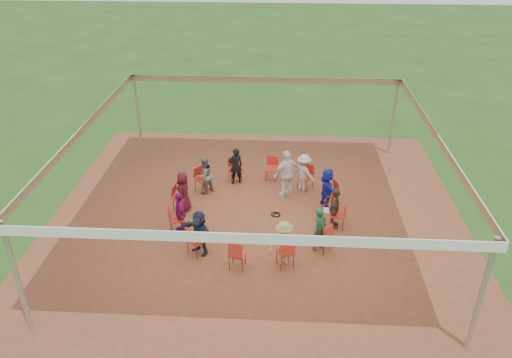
# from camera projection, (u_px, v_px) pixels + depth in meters

# --- Properties ---
(ground) EXTENTS (80.00, 80.00, 0.00)m
(ground) POSITION_uv_depth(u_px,v_px,m) (257.00, 218.00, 15.81)
(ground) COLOR #214916
(ground) RESTS_ON ground
(dirt_patch) EXTENTS (13.00, 13.00, 0.00)m
(dirt_patch) POSITION_uv_depth(u_px,v_px,m) (257.00, 218.00, 15.80)
(dirt_patch) COLOR brown
(dirt_patch) RESTS_ON ground
(tent) EXTENTS (10.33, 10.33, 3.00)m
(tent) POSITION_uv_depth(u_px,v_px,m) (257.00, 150.00, 14.66)
(tent) COLOR #B2B2B7
(tent) RESTS_ON ground
(chair_0) EXTENTS (0.50, 0.48, 0.90)m
(chair_0) POSITION_uv_depth(u_px,v_px,m) (338.00, 215.00, 15.12)
(chair_0) COLOR #B52A1C
(chair_0) RESTS_ON ground
(chair_1) EXTENTS (0.56, 0.55, 0.90)m
(chair_1) POSITION_uv_depth(u_px,v_px,m) (330.00, 193.00, 16.26)
(chair_1) COLOR #B52A1C
(chair_1) RESTS_ON ground
(chair_2) EXTENTS (0.60, 0.61, 0.90)m
(chair_2) POSITION_uv_depth(u_px,v_px,m) (306.00, 177.00, 17.22)
(chair_2) COLOR #B52A1C
(chair_2) RESTS_ON ground
(chair_3) EXTENTS (0.48, 0.50, 0.90)m
(chair_3) POSITION_uv_depth(u_px,v_px,m) (272.00, 169.00, 17.75)
(chair_3) COLOR #B52A1C
(chair_3) RESTS_ON ground
(chair_4) EXTENTS (0.55, 0.56, 0.90)m
(chair_4) POSITION_uv_depth(u_px,v_px,m) (235.00, 170.00, 17.69)
(chair_4) COLOR #B52A1C
(chair_4) RESTS_ON ground
(chair_5) EXTENTS (0.61, 0.60, 0.90)m
(chair_5) POSITION_uv_depth(u_px,v_px,m) (202.00, 180.00, 17.07)
(chair_5) COLOR #B52A1C
(chair_5) RESTS_ON ground
(chair_6) EXTENTS (0.50, 0.48, 0.90)m
(chair_6) POSITION_uv_depth(u_px,v_px,m) (180.00, 197.00, 16.05)
(chair_6) COLOR #B52A1C
(chair_6) RESTS_ON ground
(chair_7) EXTENTS (0.56, 0.55, 0.90)m
(chair_7) POSITION_uv_depth(u_px,v_px,m) (177.00, 219.00, 14.91)
(chair_7) COLOR #B52A1C
(chair_7) RESTS_ON ground
(chair_8) EXTENTS (0.60, 0.61, 0.90)m
(chair_8) POSITION_uv_depth(u_px,v_px,m) (197.00, 241.00, 13.95)
(chair_8) COLOR #B52A1C
(chair_8) RESTS_ON ground
(chair_9) EXTENTS (0.48, 0.50, 0.90)m
(chair_9) POSITION_uv_depth(u_px,v_px,m) (237.00, 254.00, 13.43)
(chair_9) COLOR #B52A1C
(chair_9) RESTS_ON ground
(chair_10) EXTENTS (0.55, 0.56, 0.90)m
(chair_10) POSITION_uv_depth(u_px,v_px,m) (285.00, 252.00, 13.49)
(chair_10) COLOR #B52A1C
(chair_10) RESTS_ON ground
(chair_11) EXTENTS (0.61, 0.60, 0.90)m
(chair_11) POSITION_uv_depth(u_px,v_px,m) (323.00, 237.00, 14.11)
(chair_11) COLOR #B52A1C
(chair_11) RESTS_ON ground
(person_seated_0) EXTENTS (0.52, 0.84, 1.34)m
(person_seated_0) POSITION_uv_depth(u_px,v_px,m) (334.00, 208.00, 15.04)
(person_seated_0) COLOR #523624
(person_seated_0) RESTS_ON ground
(person_seated_1) EXTENTS (0.88, 1.33, 1.34)m
(person_seated_1) POSITION_uv_depth(u_px,v_px,m) (327.00, 188.00, 16.12)
(person_seated_1) COLOR #16229D
(person_seated_1) RESTS_ON ground
(person_seated_2) EXTENTS (0.95, 0.88, 1.34)m
(person_seated_2) POSITION_uv_depth(u_px,v_px,m) (304.00, 173.00, 17.04)
(person_seated_2) COLOR #A6A292
(person_seated_2) RESTS_ON ground
(person_seated_3) EXTENTS (0.57, 0.48, 1.34)m
(person_seated_3) POSITION_uv_depth(u_px,v_px,m) (236.00, 166.00, 17.48)
(person_seated_3) COLOR black
(person_seated_3) RESTS_ON ground
(person_seated_4) EXTENTS (0.70, 0.74, 1.34)m
(person_seated_4) POSITION_uv_depth(u_px,v_px,m) (204.00, 175.00, 16.89)
(person_seated_4) COLOR slate
(person_seated_4) RESTS_ON ground
(person_seated_5) EXTENTS (0.46, 0.71, 1.34)m
(person_seated_5) POSITION_uv_depth(u_px,v_px,m) (183.00, 191.00, 15.92)
(person_seated_5) COLOR #400D16
(person_seated_5) RESTS_ON ground
(person_seated_6) EXTENTS (0.66, 0.88, 1.34)m
(person_seated_6) POSITION_uv_depth(u_px,v_px,m) (180.00, 212.00, 14.84)
(person_seated_6) COLOR #841261
(person_seated_6) RESTS_ON ground
(person_seated_7) EXTENTS (1.26, 1.15, 1.34)m
(person_seated_7) POSITION_uv_depth(u_px,v_px,m) (199.00, 232.00, 13.92)
(person_seated_7) COLOR #1D2241
(person_seated_7) RESTS_ON ground
(person_seated_8) EXTENTS (0.97, 0.71, 1.34)m
(person_seated_8) POSITION_uv_depth(u_px,v_px,m) (284.00, 243.00, 13.48)
(person_seated_8) COLOR #988F58
(person_seated_8) RESTS_ON ground
(person_seated_9) EXTENTS (0.56, 0.58, 1.34)m
(person_seated_9) POSITION_uv_depth(u_px,v_px,m) (320.00, 229.00, 14.07)
(person_seated_9) COLOR #21462F
(person_seated_9) RESTS_ON ground
(standing_person) EXTENTS (1.11, 0.96, 1.69)m
(standing_person) POSITION_uv_depth(u_px,v_px,m) (287.00, 174.00, 16.59)
(standing_person) COLOR silver
(standing_person) RESTS_ON ground
(cable_coil) EXTENTS (0.33, 0.33, 0.03)m
(cable_coil) POSITION_uv_depth(u_px,v_px,m) (276.00, 215.00, 15.93)
(cable_coil) COLOR black
(cable_coil) RESTS_ON ground
(laptop) EXTENTS (0.28, 0.33, 0.21)m
(laptop) POSITION_uv_depth(u_px,v_px,m) (329.00, 209.00, 15.09)
(laptop) COLOR #B7B7BC
(laptop) RESTS_ON ground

